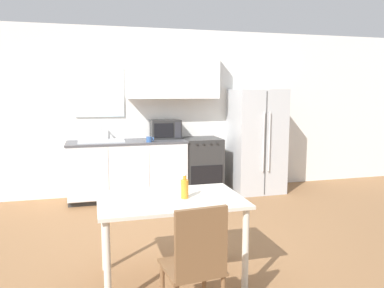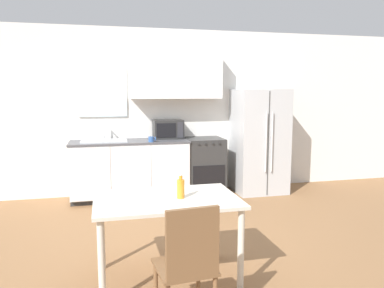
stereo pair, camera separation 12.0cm
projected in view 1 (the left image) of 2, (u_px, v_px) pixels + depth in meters
ground_plane at (169, 249)px, 4.03m from camera, size 12.00×12.00×0.00m
wall_back at (144, 106)px, 6.12m from camera, size 12.00×0.38×2.70m
kitchen_counter at (128, 170)px, 5.88m from camera, size 1.83×0.64×0.92m
oven_range at (202, 166)px, 6.19m from camera, size 0.60×0.62×0.93m
refrigerator at (256, 141)px, 6.31m from camera, size 0.83×0.77×1.72m
kitchen_sink at (101, 141)px, 5.72m from camera, size 0.69×0.46×0.28m
microwave at (166, 129)px, 6.07m from camera, size 0.48×0.32×0.31m
coffee_mug at (149, 139)px, 5.69m from camera, size 0.11×0.08×0.08m
dining_table at (171, 209)px, 3.29m from camera, size 1.26×0.81×0.75m
dining_chair_near at (197, 260)px, 2.57m from camera, size 0.44×0.44×0.93m
drink_bottle at (185, 188)px, 3.27m from camera, size 0.07×0.07×0.22m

